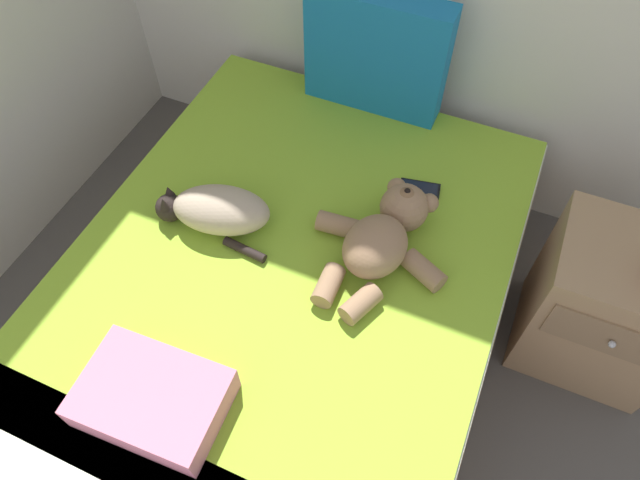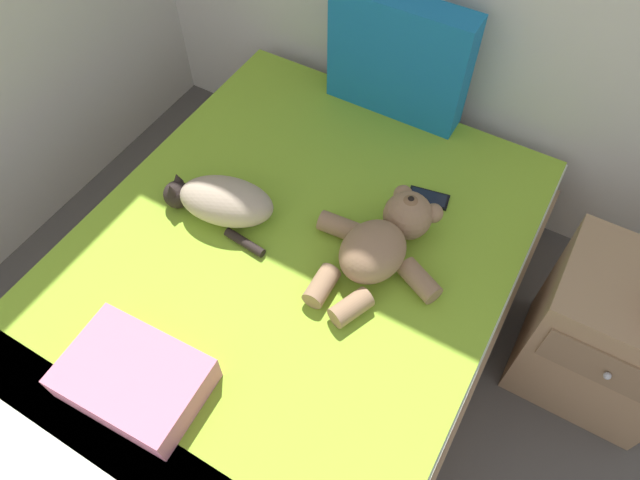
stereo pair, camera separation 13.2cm
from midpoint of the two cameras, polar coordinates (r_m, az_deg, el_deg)
The scene contains 7 objects.
bed at distance 2.14m, azimuth -5.05°, elevation -6.30°, with size 1.48×1.94×0.50m.
patterned_cushion at distance 2.31m, azimuth 3.96°, elevation 18.10°, with size 0.56×0.13×0.48m.
cat at distance 2.00m, azimuth -12.25°, elevation 2.86°, with size 0.44×0.27×0.15m.
teddy_bear at distance 1.89m, azimuth 4.41°, elevation 0.30°, with size 0.48×0.56×0.18m.
cell_phone at distance 2.13m, azimuth 8.24°, elevation 5.05°, with size 0.16×0.10×0.01m.
throw_pillow at distance 1.73m, azimuth -18.61°, elevation -14.92°, with size 0.40×0.28×0.11m, color #D1728C.
nightstand at distance 2.27m, azimuth 25.15°, elevation -6.14°, with size 0.49×0.45×0.61m.
Camera 1 is at (1.80, 2.20, 2.10)m, focal length 31.89 mm.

